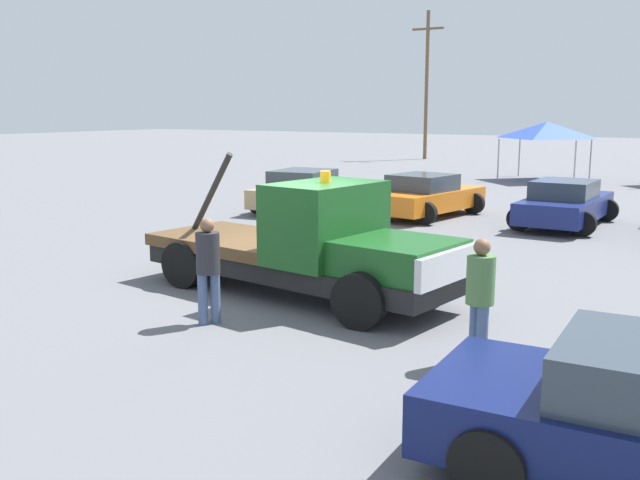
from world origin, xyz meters
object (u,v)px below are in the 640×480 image
person_near_truck (480,292)px  parked_car_orange (425,196)px  parked_car_tan (305,190)px  utility_pole (427,82)px  parked_car_navy (565,204)px  tow_truck (312,248)px  person_at_hood (208,263)px  canopy_tent_blue (547,130)px

person_near_truck → parked_car_orange: (-5.79, 11.83, -0.32)m
parked_car_tan → utility_pole: utility_pole is taller
parked_car_tan → parked_car_navy: 8.30m
tow_truck → person_near_truck: tow_truck is taller
parked_car_orange → parked_car_navy: bearing=-76.2°
person_near_truck → parked_car_orange: bearing=-109.1°
tow_truck → person_near_truck: 4.03m
tow_truck → parked_car_tan: (-6.23, 9.57, -0.26)m
utility_pole → tow_truck: bearing=-70.0°
parked_car_tan → utility_pole: 26.15m
person_at_hood → utility_pole: bearing=-37.4°
canopy_tent_blue → utility_pole: utility_pole is taller
parked_car_orange → utility_pole: utility_pole is taller
parked_car_tan → parked_car_orange: bearing=-88.9°
person_at_hood → utility_pole: utility_pole is taller
tow_truck → parked_car_orange: 10.34m
person_near_truck → person_at_hood: (-4.19, -0.47, -0.00)m
parked_car_orange → canopy_tent_blue: canopy_tent_blue is taller
person_at_hood → parked_car_navy: (2.56, 12.64, -0.32)m
person_near_truck → person_at_hood: 4.22m
parked_car_orange → person_near_truck: bearing=-144.8°
tow_truck → parked_car_navy: (2.02, 10.46, -0.26)m
parked_car_orange → parked_car_navy: 4.18m
tow_truck → canopy_tent_blue: 23.81m
tow_truck → canopy_tent_blue: canopy_tent_blue is taller
person_near_truck → parked_car_navy: 12.28m
utility_pole → parked_car_tan: bearing=-75.8°
person_near_truck → parked_car_navy: size_ratio=0.37×
parked_car_orange → utility_pole: size_ratio=0.46×
person_near_truck → person_at_hood: size_ratio=1.00×
tow_truck → utility_pole: utility_pole is taller
person_near_truck → tow_truck: bearing=-70.4°
parked_car_tan → utility_pole: size_ratio=0.52×
tow_truck → person_at_hood: (-0.54, -2.18, 0.06)m
parked_car_orange → canopy_tent_blue: size_ratio=1.29×
parked_car_orange → canopy_tent_blue: (0.28, 13.58, 1.71)m
person_at_hood → parked_car_orange: size_ratio=0.37×
parked_car_tan → parked_car_orange: same height
canopy_tent_blue → parked_car_navy: bearing=-73.6°
parked_car_tan → parked_car_navy: size_ratio=1.11×
parked_car_orange → canopy_tent_blue: bearing=7.9°
parked_car_tan → canopy_tent_blue: canopy_tent_blue is taller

